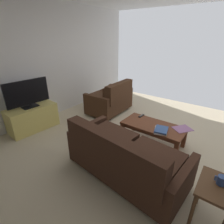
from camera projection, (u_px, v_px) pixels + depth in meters
ground_plane at (147, 147)px, 3.29m from camera, size 5.43×5.66×0.01m
wall_right at (51, 62)px, 4.22m from camera, size 0.12×5.66×2.68m
sofa_main at (123, 157)px, 2.46m from camera, size 1.81×0.98×0.84m
loveseat_near at (111, 99)px, 4.61m from camera, size 0.82×1.22×0.86m
coffee_table at (153, 128)px, 3.27m from camera, size 1.15×0.56×0.40m
end_table at (223, 196)px, 1.73m from camera, size 0.48×0.48×0.57m
tv_stand at (33, 118)px, 3.82m from camera, size 0.55×1.04×0.53m
flat_tv at (27, 93)px, 3.58m from camera, size 0.22×0.90×0.58m
coffee_mug at (221, 180)px, 1.72m from camera, size 0.10×0.08×0.10m
book_stack at (161, 130)px, 3.01m from camera, size 0.29×0.34×0.06m
tv_remote at (141, 116)px, 3.58m from camera, size 0.06×0.16×0.02m
loose_magazine at (182, 129)px, 3.10m from camera, size 0.38×0.40×0.01m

